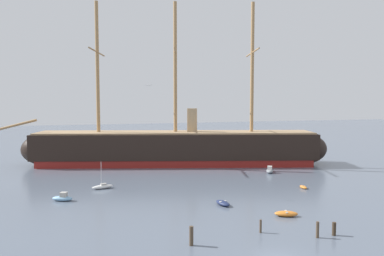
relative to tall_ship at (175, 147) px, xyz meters
name	(u,v)px	position (x,y,z in m)	size (l,w,h in m)	color
tall_ship	(175,147)	(0.00, 0.00, 0.00)	(74.33, 26.63, 36.53)	maroon
dinghy_foreground_right	(286,214)	(3.96, -41.26, -3.63)	(3.20, 2.25, 0.69)	orange
dinghy_near_centre	(223,203)	(-1.94, -34.28, -3.64)	(1.85, 3.05, 0.67)	#1E284C
motorboat_mid_left	(63,198)	(-23.62, -25.14, -3.53)	(3.32, 2.39, 1.29)	#7FB2D6
dinghy_mid_right	(303,187)	(14.72, -28.69, -3.75)	(1.02, 2.01, 0.46)	orange
sailboat_alongside_bow	(103,186)	(-17.51, -19.14, -3.59)	(3.67, 1.85, 4.59)	silver
motorboat_alongside_stern	(270,170)	(15.95, -14.89, -3.49)	(2.91, 3.55, 1.39)	gray
dinghy_far_right	(276,158)	(26.00, 0.28, -3.72)	(2.30, 1.34, 0.51)	#236670
dinghy_distant_centre	(157,157)	(-2.13, 10.89, -3.65)	(2.51, 3.01, 0.66)	#236670
mooring_piling_nearest	(318,230)	(3.23, -48.85, -3.09)	(0.34, 0.34, 1.77)	#4C3D2D
mooring_piling_left_pair	(191,236)	(-10.41, -46.95, -2.97)	(0.42, 0.42, 2.01)	#4C3D2D
mooring_piling_right_pair	(334,229)	(5.40, -48.77, -3.25)	(0.42, 0.42, 1.47)	#382B1E
mooring_piling_midwater	(261,226)	(-1.92, -45.66, -3.23)	(0.26, 0.26, 1.49)	#4C3D2D
seagull_in_flight	(148,85)	(-10.60, -24.52, 13.09)	(1.15, 0.54, 0.13)	silver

